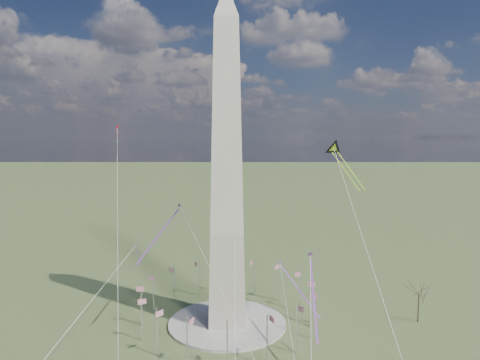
{
  "coord_description": "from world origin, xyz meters",
  "views": [
    {
      "loc": [
        0.16,
        -126.02,
        56.93
      ],
      "look_at": [
        3.91,
        0.0,
        44.43
      ],
      "focal_mm": 32.0,
      "sensor_mm": 36.0,
      "label": 1
    }
  ],
  "objects": [
    {
      "name": "ground",
      "position": [
        0.0,
        0.0,
        0.0
      ],
      "size": [
        2000.0,
        2000.0,
        0.0
      ],
      "primitive_type": "plane",
      "color": "#3D5329",
      "rests_on": "ground"
    },
    {
      "name": "plaza",
      "position": [
        0.0,
        0.0,
        0.4
      ],
      "size": [
        36.0,
        36.0,
        0.8
      ],
      "primitive_type": "cylinder",
      "color": "beige",
      "rests_on": "ground"
    },
    {
      "name": "washington_monument",
      "position": [
        0.0,
        0.0,
        47.95
      ],
      "size": [
        15.56,
        15.56,
        100.0
      ],
      "color": "beige",
      "rests_on": "plaza"
    },
    {
      "name": "flagpole_ring",
      "position": [
        -0.0,
        -0.0,
        7.27
      ],
      "size": [
        54.4,
        54.4,
        13.0
      ],
      "color": "white",
      "rests_on": "ground"
    },
    {
      "name": "tree_near",
      "position": [
        59.07,
        -0.3,
        9.77
      ],
      "size": [
        7.83,
        7.83,
        13.7
      ],
      "color": "#47342B",
      "rests_on": "ground"
    },
    {
      "name": "kite_delta_black",
      "position": [
        34.69,
        9.49,
        52.66
      ],
      "size": [
        9.66,
        18.22,
        14.86
      ],
      "rotation": [
        0.0,
        0.0,
        3.45
      ],
      "color": "black",
      "rests_on": "ground"
    },
    {
      "name": "kite_diamond_purple",
      "position": [
        -27.46,
        3.61,
        23.72
      ],
      "size": [
        1.77,
        2.73,
        8.35
      ],
      "rotation": [
        0.0,
        0.0,
        2.6
      ],
      "color": "#3A1973",
      "rests_on": "ground"
    },
    {
      "name": "kite_streamer_left",
      "position": [
        22.71,
        -16.36,
        18.72
      ],
      "size": [
        3.89,
        23.56,
        16.18
      ],
      "rotation": [
        0.0,
        0.0,
        3.04
      ],
      "color": "#E55224",
      "rests_on": "ground"
    },
    {
      "name": "kite_streamer_mid",
      "position": [
        -18.46,
        0.83,
        30.65
      ],
      "size": [
        11.59,
        19.22,
        14.66
      ],
      "rotation": [
        0.0,
        0.0,
        2.63
      ],
      "color": "#E55224",
      "rests_on": "ground"
    },
    {
      "name": "kite_streamer_right",
      "position": [
        21.2,
        5.88,
        11.06
      ],
      "size": [
        11.45,
        17.1,
        13.39
      ],
      "rotation": [
        0.0,
        0.0,
        3.71
      ],
      "color": "#E55224",
      "rests_on": "ground"
    },
    {
      "name": "kite_small_red",
      "position": [
        -41.1,
        36.67,
        60.48
      ],
      "size": [
        1.79,
        1.6,
        4.89
      ],
      "rotation": [
        0.0,
        0.0,
        3.15
      ],
      "color": "red",
      "rests_on": "ground"
    },
    {
      "name": "kite_small_white",
      "position": [
        3.1,
        44.54,
        57.04
      ],
      "size": [
        1.03,
        1.69,
        3.92
      ],
      "rotation": [
        0.0,
        0.0,
        2.78
      ],
      "color": "silver",
      "rests_on": "ground"
    }
  ]
}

